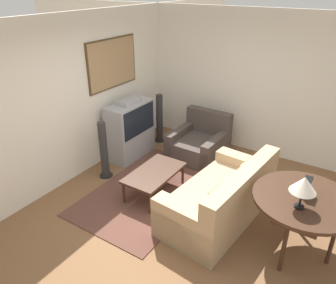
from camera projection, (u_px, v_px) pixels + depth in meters
ground_plane at (179, 217)px, 4.80m from camera, size 12.00×12.00×0.00m
wall_back at (67, 102)px, 5.24m from camera, size 12.00×0.10×2.70m
wall_right at (252, 84)px, 6.18m from camera, size 0.06×12.00×2.70m
area_rug at (150, 191)px, 5.38m from camera, size 2.51×1.56×0.01m
tv at (131, 129)px, 6.23m from camera, size 0.97×0.45×1.17m
couch at (221, 199)px, 4.65m from camera, size 1.93×1.11×0.89m
armchair at (199, 144)px, 6.34m from camera, size 1.02×0.95×0.84m
coffee_table at (154, 174)px, 5.18m from camera, size 1.04×0.59×0.40m
console_table at (305, 202)px, 3.88m from camera, size 1.22×1.22×0.82m
table_lamp at (304, 185)px, 3.56m from camera, size 0.29×0.29×0.40m
mantel_clock at (307, 187)px, 3.87m from camera, size 0.17×0.10×0.22m
speaker_tower_left at (104, 152)px, 5.58m from camera, size 0.23×0.23×1.03m
speaker_tower_right at (159, 119)px, 6.86m from camera, size 0.23×0.23×1.03m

